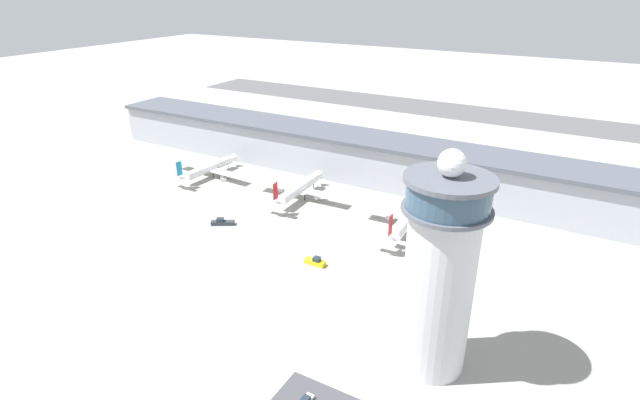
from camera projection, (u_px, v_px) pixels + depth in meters
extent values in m
plane|color=#9E9B93|center=(257.00, 241.00, 166.64)|extent=(1000.00, 1000.00, 0.00)
cube|color=#A3A8B2|center=(351.00, 157.00, 218.56)|extent=(254.45, 22.00, 17.53)
cube|color=#4C515B|center=(352.00, 136.00, 214.67)|extent=(254.45, 25.00, 1.60)
cube|color=#515154|center=(444.00, 110.00, 333.08)|extent=(381.68, 44.00, 0.01)
cylinder|color=silver|center=(437.00, 292.00, 106.17)|extent=(14.78, 14.78, 38.25)
cylinder|color=#565B66|center=(447.00, 209.00, 98.23)|extent=(18.07, 18.07, 0.80)
cylinder|color=#334C60|center=(448.00, 195.00, 96.95)|extent=(16.63, 16.63, 5.47)
cylinder|color=#565B66|center=(450.00, 179.00, 95.64)|extent=(18.07, 18.07, 1.00)
sphere|color=white|center=(452.00, 163.00, 94.31)|extent=(5.53, 5.53, 5.53)
cylinder|color=white|center=(209.00, 168.00, 219.28)|extent=(5.29, 26.64, 3.75)
cone|color=white|center=(232.00, 159.00, 230.69)|extent=(3.94, 3.59, 3.75)
cone|color=white|center=(182.00, 179.00, 207.44)|extent=(3.63, 4.69, 3.38)
cube|color=white|center=(210.00, 169.00, 219.95)|extent=(38.99, 6.66, 0.44)
cylinder|color=#A8A8B2|center=(199.00, 167.00, 225.25)|extent=(2.30, 4.24, 2.06)
cylinder|color=#A8A8B2|center=(225.00, 174.00, 217.11)|extent=(2.30, 4.24, 2.06)
cube|color=#197FB2|center=(179.00, 168.00, 204.77)|extent=(0.46, 2.81, 6.00)
cube|color=white|center=(180.00, 179.00, 206.30)|extent=(10.60, 2.61, 0.24)
cylinder|color=black|center=(228.00, 166.00, 229.67)|extent=(0.28, 0.28, 2.10)
cylinder|color=black|center=(213.00, 176.00, 218.95)|extent=(0.28, 0.28, 2.10)
cylinder|color=black|center=(205.00, 173.00, 221.58)|extent=(0.28, 0.28, 2.10)
cylinder|color=white|center=(299.00, 188.00, 196.45)|extent=(4.97, 27.02, 3.99)
cone|color=white|center=(317.00, 176.00, 208.78)|extent=(4.12, 3.73, 3.99)
cone|color=white|center=(277.00, 203.00, 183.65)|extent=(3.76, 4.91, 3.59)
cube|color=white|center=(300.00, 190.00, 197.17)|extent=(38.88, 5.81, 0.44)
cylinder|color=#A8A8B2|center=(283.00, 188.00, 201.93)|extent=(2.35, 4.46, 2.19)
cylinder|color=#A8A8B2|center=(319.00, 195.00, 195.01)|extent=(2.35, 4.46, 2.19)
cube|color=red|center=(275.00, 191.00, 180.76)|extent=(0.40, 2.81, 6.38)
cube|color=white|center=(275.00, 203.00, 182.39)|extent=(11.23, 2.41, 0.24)
cylinder|color=black|center=(314.00, 186.00, 207.68)|extent=(0.28, 0.28, 2.54)
cylinder|color=black|center=(305.00, 198.00, 196.38)|extent=(0.28, 0.28, 2.54)
cylinder|color=black|center=(293.00, 195.00, 198.75)|extent=(0.28, 0.28, 2.54)
cylinder|color=white|center=(410.00, 216.00, 173.29)|extent=(5.62, 33.44, 4.27)
cone|color=white|center=(425.00, 197.00, 188.34)|extent=(4.42, 4.01, 4.27)
cone|color=white|center=(391.00, 239.00, 157.72)|extent=(4.05, 5.28, 3.84)
cube|color=white|center=(410.00, 217.00, 174.13)|extent=(35.26, 5.82, 0.44)
cylinder|color=#A8A8B2|center=(391.00, 215.00, 178.58)|extent=(2.54, 4.79, 2.35)
cylinder|color=#A8A8B2|center=(431.00, 224.00, 172.36)|extent=(2.54, 4.79, 2.35)
cube|color=red|center=(391.00, 225.00, 154.63)|extent=(0.41, 2.81, 6.83)
cube|color=white|center=(389.00, 240.00, 156.39)|extent=(12.03, 2.48, 0.24)
cylinder|color=black|center=(422.00, 208.00, 187.21)|extent=(0.28, 0.28, 2.61)
cylinder|color=black|center=(417.00, 227.00, 173.32)|extent=(0.28, 0.28, 2.61)
cylinder|color=black|center=(401.00, 223.00, 175.84)|extent=(0.28, 0.28, 2.61)
cube|color=black|center=(223.00, 224.00, 177.57)|extent=(7.04, 5.35, 0.12)
cube|color=#2D333D|center=(223.00, 223.00, 177.31)|extent=(8.22, 6.09, 1.40)
cube|color=#232D38|center=(220.00, 220.00, 176.78)|extent=(3.12, 2.93, 1.15)
cube|color=black|center=(223.00, 179.00, 218.21)|extent=(5.61, 5.75, 0.12)
cube|color=silver|center=(223.00, 177.00, 217.95)|extent=(6.43, 6.60, 1.41)
cube|color=#232D38|center=(223.00, 174.00, 218.03)|extent=(2.95, 2.95, 1.15)
cube|color=black|center=(315.00, 264.00, 152.93)|extent=(5.62, 2.31, 0.12)
cube|color=gold|center=(315.00, 262.00, 152.66)|extent=(6.69, 2.42, 1.46)
cube|color=#232D38|center=(317.00, 259.00, 151.82)|extent=(2.03, 2.08, 1.19)
cube|color=#232D38|center=(305.00, 400.00, 102.24)|extent=(1.60, 2.64, 0.66)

